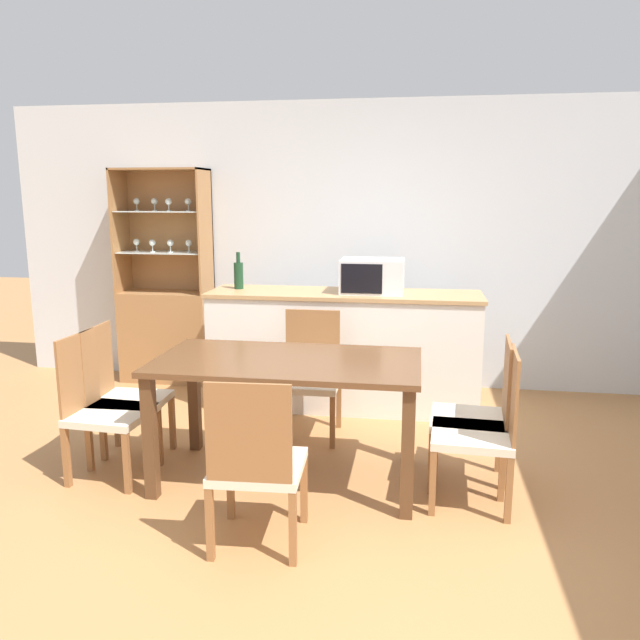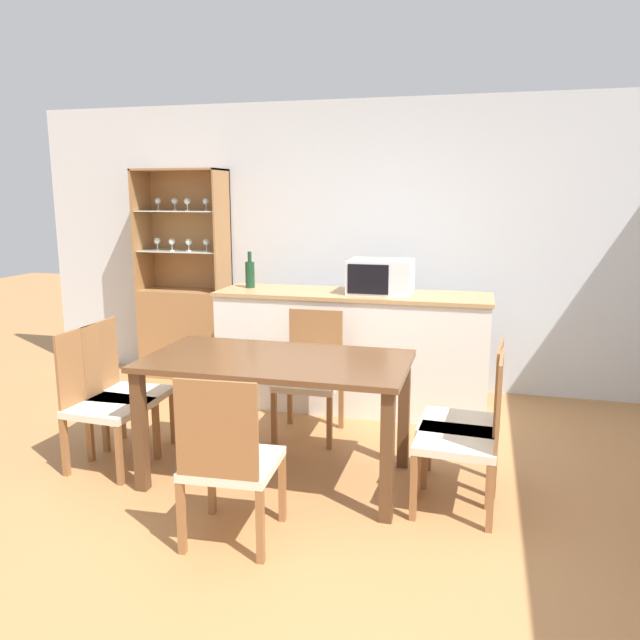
# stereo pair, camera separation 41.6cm
# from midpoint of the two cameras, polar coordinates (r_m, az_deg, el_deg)

# --- Properties ---
(ground_plane) EXTENTS (18.00, 18.00, 0.00)m
(ground_plane) POSITION_cam_midpoint_polar(r_m,az_deg,el_deg) (3.51, -2.63, -18.19)
(ground_plane) COLOR #B27A47
(wall_back) EXTENTS (6.80, 0.06, 2.55)m
(wall_back) POSITION_cam_midpoint_polar(r_m,az_deg,el_deg) (5.67, 2.63, 6.75)
(wall_back) COLOR silver
(wall_back) RESTS_ON ground_plane
(kitchen_counter) EXTENTS (2.20, 0.60, 0.96)m
(kitchen_counter) POSITION_cam_midpoint_polar(r_m,az_deg,el_deg) (5.12, -0.14, -2.76)
(kitchen_counter) COLOR white
(kitchen_counter) RESTS_ON ground_plane
(display_cabinet) EXTENTS (0.84, 0.38, 1.96)m
(display_cabinet) POSITION_cam_midpoint_polar(r_m,az_deg,el_deg) (6.08, -15.71, -0.02)
(display_cabinet) COLOR #A37042
(display_cabinet) RESTS_ON ground_plane
(dining_table) EXTENTS (1.58, 0.84, 0.77)m
(dining_table) POSITION_cam_midpoint_polar(r_m,az_deg,el_deg) (3.77, -6.16, -5.20)
(dining_table) COLOR brown
(dining_table) RESTS_ON ground_plane
(dining_chair_side_right_near) EXTENTS (0.46, 0.46, 0.90)m
(dining_chair_side_right_near) POSITION_cam_midpoint_polar(r_m,az_deg,el_deg) (3.60, 11.31, -9.94)
(dining_chair_side_right_near) COLOR beige
(dining_chair_side_right_near) RESTS_ON ground_plane
(dining_chair_head_near) EXTENTS (0.46, 0.46, 0.90)m
(dining_chair_head_near) POSITION_cam_midpoint_polar(r_m,az_deg,el_deg) (3.16, -9.70, -12.98)
(dining_chair_head_near) COLOR beige
(dining_chair_head_near) RESTS_ON ground_plane
(dining_chair_side_left_near) EXTENTS (0.47, 0.47, 0.90)m
(dining_chair_side_left_near) POSITION_cam_midpoint_polar(r_m,az_deg,el_deg) (4.17, -21.90, -7.60)
(dining_chair_side_left_near) COLOR beige
(dining_chair_side_left_near) RESTS_ON ground_plane
(dining_chair_head_far) EXTENTS (0.45, 0.45, 0.90)m
(dining_chair_head_far) POSITION_cam_midpoint_polar(r_m,az_deg,el_deg) (4.55, -3.60, -5.22)
(dining_chair_head_far) COLOR beige
(dining_chair_head_far) RESTS_ON ground_plane
(dining_chair_side_right_far) EXTENTS (0.47, 0.47, 0.90)m
(dining_chair_side_right_far) POSITION_cam_midpoint_polar(r_m,az_deg,el_deg) (3.84, 11.17, -8.59)
(dining_chair_side_right_far) COLOR beige
(dining_chair_side_right_far) RESTS_ON ground_plane
(dining_chair_side_left_far) EXTENTS (0.45, 0.45, 0.90)m
(dining_chair_side_left_far) POSITION_cam_midpoint_polar(r_m,az_deg,el_deg) (4.37, -20.25, -6.61)
(dining_chair_side_left_far) COLOR beige
(dining_chair_side_left_far) RESTS_ON ground_plane
(microwave) EXTENTS (0.50, 0.38, 0.27)m
(microwave) POSITION_cam_midpoint_polar(r_m,az_deg,el_deg) (4.99, 2.44, 4.04)
(microwave) COLOR silver
(microwave) RESTS_ON kitchen_counter
(wine_bottle) EXTENTS (0.08, 0.08, 0.31)m
(wine_bottle) POSITION_cam_midpoint_polar(r_m,az_deg,el_deg) (5.27, -9.71, 4.11)
(wine_bottle) COLOR #193D23
(wine_bottle) RESTS_ON kitchen_counter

